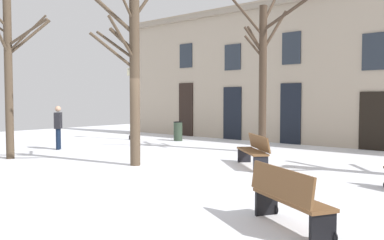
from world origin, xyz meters
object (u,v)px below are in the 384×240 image
streetlamp (131,95)px  litter_bin (178,131)px  tree_right_of_center (10,72)px  tree_center (263,69)px  bench_near_lamp (288,198)px  tree_left_of_center (132,72)px  person_by_shop_door (58,125)px  bench_far_corner (254,150)px

streetlamp → litter_bin: 2.86m
tree_right_of_center → tree_center: (5.39, 6.57, 0.23)m
litter_bin → bench_near_lamp: bearing=-40.4°
litter_bin → tree_left_of_center: bearing=-58.5°
tree_left_of_center → tree_center: size_ratio=0.99×
streetlamp → litter_bin: streetlamp is taller
bench_near_lamp → tree_left_of_center: bearing=8.7°
bench_near_lamp → person_by_shop_door: 11.37m
person_by_shop_door → bench_near_lamp: bearing=-148.7°
tree_left_of_center → person_by_shop_door: 5.31m
tree_right_of_center → person_by_shop_door: (-1.00, 2.28, -1.86)m
bench_far_corner → bench_near_lamp: bench_near_lamp is taller
tree_right_of_center → bench_near_lamp: 10.27m
tree_left_of_center → streetlamp: bearing=139.3°
tree_right_of_center → litter_bin: bearing=87.4°
tree_left_of_center → litter_bin: (-3.63, 5.94, -2.23)m
tree_left_of_center → litter_bin: bearing=121.5°
streetlamp → person_by_shop_door: (0.72, -4.27, -1.21)m
tree_left_of_center → person_by_shop_door: size_ratio=3.37×
streetlamp → tree_center: bearing=0.1°
tree_center → streetlamp: tree_center is taller
litter_bin → streetlamp: bearing=-153.2°
bench_far_corner → bench_near_lamp: size_ratio=1.04×
tree_left_of_center → streetlamp: (-5.69, 4.90, -0.55)m
tree_center → person_by_shop_door: bearing=-146.2°
tree_center → litter_bin: size_ratio=6.36×
tree_left_of_center → litter_bin: 7.31m
litter_bin → person_by_shop_door: bearing=-104.2°
litter_bin → tree_center: bearing=-11.5°
streetlamp → person_by_shop_door: 4.50m
tree_left_of_center → person_by_shop_door: bearing=172.8°
tree_right_of_center → tree_center: size_ratio=0.90×
tree_left_of_center → bench_near_lamp: size_ratio=3.57×
tree_right_of_center → bench_near_lamp: (9.98, -0.61, -2.32)m
tree_right_of_center → litter_bin: 7.95m
streetlamp → litter_bin: size_ratio=3.90×
tree_left_of_center → bench_near_lamp: 6.79m
bench_far_corner → litter_bin: bearing=-168.7°
tree_center → streetlamp: size_ratio=1.63×
tree_center → streetlamp: (-7.11, -0.02, -0.88)m
bench_near_lamp → bench_far_corner: bearing=-24.0°
litter_bin → bench_near_lamp: (9.64, -8.21, 0.01)m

